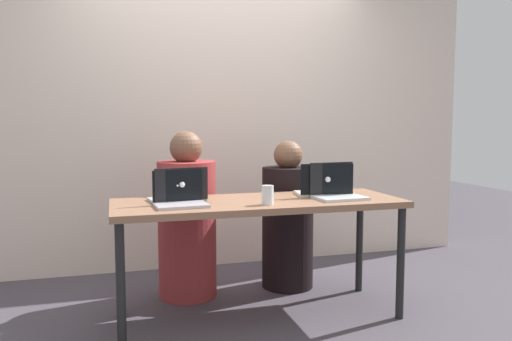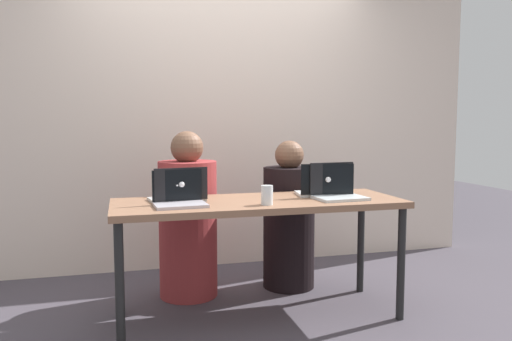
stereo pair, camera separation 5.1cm
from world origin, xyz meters
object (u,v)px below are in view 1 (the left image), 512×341
water_glass_center (267,196)px  person_on_left (187,224)px  laptop_back_left (178,194)px  laptop_front_right (337,191)px  laptop_front_left (180,198)px  person_on_right (288,222)px  laptop_back_right (324,188)px

water_glass_center → person_on_left: bearing=118.2°
laptop_back_left → laptop_front_right: (0.99, -0.14, 0.00)m
laptop_front_left → water_glass_center: size_ratio=2.68×
person_on_right → laptop_front_left: (-0.88, -0.60, 0.31)m
person_on_left → laptop_back_left: size_ratio=3.30×
person_on_left → laptop_back_left: 0.54m
person_on_right → laptop_back_left: size_ratio=3.09×
person_on_left → person_on_right: size_ratio=1.07×
laptop_front_left → laptop_back_left: size_ratio=0.87×
person_on_right → laptop_back_left: 1.03m
laptop_back_right → person_on_right: bearing=-70.1°
person_on_left → laptop_front_right: (0.88, -0.58, 0.28)m
laptop_back_right → laptop_back_left: laptop_back_right is taller
person_on_right → laptop_front_right: 0.67m
water_glass_center → laptop_front_left: bearing=168.2°
laptop_back_left → laptop_front_right: laptop_front_right is taller
laptop_back_left → laptop_front_right: size_ratio=1.09×
laptop_front_right → water_glass_center: 0.52m
person_on_left → person_on_right: (0.76, 0.00, -0.03)m
laptop_back_left → laptop_front_right: bearing=163.4°
person_on_right → water_glass_center: size_ratio=9.58×
laptop_front_left → person_on_left: bearing=74.5°
person_on_right → water_glass_center: 0.86m
person_on_left → laptop_front_right: bearing=134.8°
laptop_back_left → laptop_front_right: 1.00m
laptop_front_left → laptop_front_right: 1.00m
person_on_right → water_glass_center: (-0.38, -0.70, 0.31)m
person_on_left → laptop_front_right: size_ratio=3.61×
person_on_left → laptop_back_right: bearing=140.4°
laptop_front_right → person_on_right: bearing=97.6°
person_on_right → laptop_back_right: (0.09, -0.45, 0.31)m
laptop_back_right → water_glass_center: 0.54m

